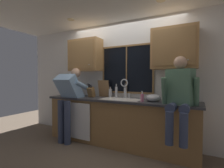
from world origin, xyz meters
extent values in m
cube|color=silver|center=(0.00, 0.06, 1.27)|extent=(5.42, 0.12, 2.55)
cylinder|color=#FFEAB2|center=(-0.91, -0.60, 2.54)|extent=(0.14, 0.14, 0.01)
cylinder|color=#FFEAB2|center=(0.91, -0.60, 2.54)|extent=(0.14, 0.14, 0.01)
cube|color=black|center=(0.09, -0.01, 1.52)|extent=(1.10, 0.02, 0.95)
cube|color=brown|center=(0.09, -0.02, 2.02)|extent=(1.17, 0.02, 0.04)
cube|color=brown|center=(0.09, -0.02, 1.03)|extent=(1.17, 0.02, 0.04)
cube|color=brown|center=(-0.47, -0.02, 1.52)|extent=(0.04, 0.02, 0.95)
cube|color=brown|center=(0.66, -0.02, 1.52)|extent=(0.03, 0.02, 0.95)
cube|color=brown|center=(0.09, -0.02, 1.52)|extent=(0.02, 0.02, 0.95)
cube|color=olive|center=(0.00, -0.29, 0.44)|extent=(3.02, 0.58, 0.88)
cube|color=#38383D|center=(0.00, -0.31, 0.90)|extent=(3.08, 0.62, 0.04)
cube|color=white|center=(-0.74, -0.61, 0.46)|extent=(0.60, 0.02, 0.74)
cube|color=#A87A47|center=(-0.87, -0.17, 1.86)|extent=(0.77, 0.33, 0.72)
cube|color=olive|center=(-0.87, -0.34, 1.86)|extent=(0.69, 0.01, 0.62)
sphere|color=#B2B2B7|center=(-0.64, -0.34, 1.63)|extent=(0.02, 0.02, 0.02)
cube|color=#A87A47|center=(1.06, -0.17, 1.86)|extent=(0.77, 0.33, 0.72)
cube|color=olive|center=(1.06, -0.34, 1.86)|extent=(0.69, 0.01, 0.62)
sphere|color=#B2B2B7|center=(1.29, -0.34, 1.63)|extent=(0.02, 0.02, 0.02)
cube|color=white|center=(0.09, -0.30, 0.91)|extent=(0.80, 0.46, 0.02)
cube|color=beige|center=(-0.11, -0.30, 0.81)|extent=(0.36, 0.42, 0.20)
cube|color=beige|center=(0.29, -0.30, 0.81)|extent=(0.36, 0.42, 0.20)
cube|color=white|center=(0.09, -0.30, 0.81)|extent=(0.04, 0.42, 0.20)
cylinder|color=silver|center=(0.09, -0.08, 1.07)|extent=(0.03, 0.03, 0.30)
torus|color=silver|center=(0.09, -0.14, 1.24)|extent=(0.16, 0.02, 0.16)
cylinder|color=silver|center=(0.17, -0.08, 0.97)|extent=(0.03, 0.03, 0.09)
cylinder|color=#384260|center=(-1.05, -0.76, 0.44)|extent=(0.13, 0.13, 0.88)
cylinder|color=#384260|center=(-0.88, -0.76, 0.44)|extent=(0.13, 0.13, 0.88)
cube|color=#8CB2DB|center=(-0.97, -0.60, 1.12)|extent=(0.44, 0.50, 0.61)
sphere|color=tan|center=(-0.97, -0.38, 1.45)|extent=(0.21, 0.21, 0.21)
cylinder|color=#8CB2DB|center=(-1.19, -0.42, 1.17)|extent=(0.09, 0.52, 0.26)
cylinder|color=#8CB2DB|center=(-0.75, -0.42, 1.17)|extent=(0.09, 0.52, 0.26)
cylinder|color=#384260|center=(1.10, -0.69, 0.90)|extent=(0.14, 0.43, 0.16)
cylinder|color=#384260|center=(1.28, -0.69, 0.90)|extent=(0.14, 0.43, 0.16)
cylinder|color=#384260|center=(1.10, -0.91, 0.65)|extent=(0.11, 0.11, 0.46)
cylinder|color=#384260|center=(1.28, -0.91, 0.65)|extent=(0.11, 0.11, 0.46)
cube|color=#4C7259|center=(1.19, -0.47, 1.20)|extent=(0.45, 0.34, 0.56)
sphere|color=tan|center=(1.19, -0.47, 1.58)|extent=(0.20, 0.20, 0.20)
cylinder|color=#4C7259|center=(0.96, -0.52, 1.12)|extent=(0.08, 0.20, 0.47)
cylinder|color=#4C7259|center=(1.42, -0.52, 1.12)|extent=(0.08, 0.20, 0.47)
cube|color=olive|center=(-0.63, -0.28, 1.02)|extent=(0.12, 0.18, 0.25)
cylinder|color=black|center=(-0.67, -0.34, 1.18)|extent=(0.02, 0.05, 0.09)
cylinder|color=black|center=(-0.63, -0.34, 1.17)|extent=(0.02, 0.04, 0.08)
cylinder|color=black|center=(-0.60, -0.33, 1.16)|extent=(0.02, 0.04, 0.06)
cube|color=#997047|center=(-0.42, -0.09, 1.10)|extent=(0.27, 0.10, 0.37)
ellipsoid|color=#B7B7BC|center=(0.73, -0.31, 0.98)|extent=(0.27, 0.27, 0.14)
cylinder|color=pink|center=(0.56, -0.42, 0.99)|extent=(0.06, 0.06, 0.14)
cylinder|color=silver|center=(0.56, -0.42, 1.08)|extent=(0.02, 0.02, 0.04)
cylinder|color=silver|center=(0.56, -0.44, 1.10)|extent=(0.01, 0.04, 0.01)
cylinder|color=#B7B7BC|center=(-0.25, -0.11, 1.01)|extent=(0.07, 0.07, 0.18)
cylinder|color=#929296|center=(-0.25, -0.11, 1.12)|extent=(0.03, 0.03, 0.04)
cylinder|color=black|center=(-0.25, -0.11, 1.15)|extent=(0.04, 0.04, 0.01)
cylinder|color=#B7B7BC|center=(0.10, -0.09, 1.03)|extent=(0.06, 0.06, 0.22)
cylinder|color=#929296|center=(0.10, -0.09, 1.17)|extent=(0.03, 0.03, 0.06)
cylinder|color=black|center=(0.10, -0.09, 1.20)|extent=(0.03, 0.03, 0.01)
cylinder|color=#B7B7BC|center=(-0.09, -0.14, 1.04)|extent=(0.06, 0.06, 0.23)
cylinder|color=#929296|center=(-0.09, -0.14, 1.18)|extent=(0.03, 0.03, 0.06)
cylinder|color=black|center=(-0.09, -0.14, 1.22)|extent=(0.03, 0.03, 0.01)
camera|label=1|loc=(1.42, -3.24, 1.34)|focal=26.22mm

